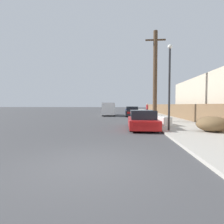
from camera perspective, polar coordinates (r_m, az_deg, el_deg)
The scene contains 12 objects.
ground_plane at distance 4.96m, azimuth -7.91°, elevation -17.24°, with size 220.00×220.00×0.00m, color #444447.
sidewalk_curb at distance 28.44m, azimuth 12.96°, elevation -0.87°, with size 4.20×63.00×0.12m, color #ADA89E.
discarded_fridge at distance 13.87m, azimuth 16.25°, elevation -2.72°, with size 1.02×1.83×0.68m.
parked_sports_car_red at distance 12.10m, azimuth 9.85°, elevation -2.74°, with size 1.84×4.27×1.29m.
car_parked_mid at distance 24.70m, azimuth 6.55°, elevation 0.06°, with size 1.84×4.34×1.40m.
car_parked_far at distance 34.90m, azimuth 6.10°, elevation 0.70°, with size 2.08×4.27×1.32m.
pickup_truck at distance 26.28m, azimuth -1.08°, elevation 0.88°, with size 2.27×5.77×1.94m.
utility_pole at distance 16.74m, azimuth 13.90°, elevation 11.43°, with size 1.80×0.38×8.23m.
street_lamp at distance 11.09m, azimuth 18.24°, elevation 9.50°, with size 0.26×0.26×5.11m.
brush_pile at distance 11.56m, azimuth 29.94°, elevation -3.40°, with size 1.78×1.51×0.88m.
wooden_fence at distance 27.15m, azimuth 17.58°, elevation 0.74°, with size 0.08×44.15×1.60m, color brown.
pedestrian at distance 27.68m, azimuth 11.40°, elevation 1.01°, with size 0.34×0.34×1.72m.
Camera 1 is at (0.99, -4.57, 1.67)m, focal length 28.00 mm.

